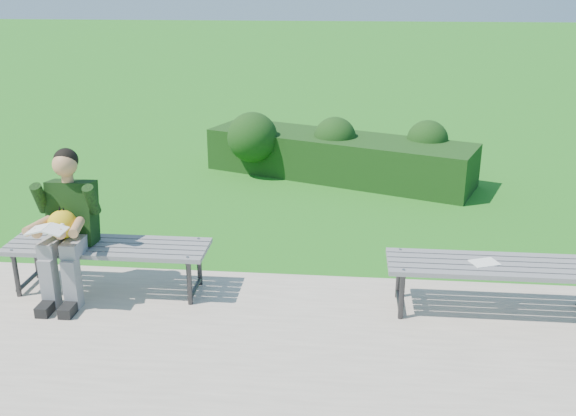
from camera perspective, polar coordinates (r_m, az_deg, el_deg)
The scene contains 7 objects.
ground at distance 6.20m, azimuth -0.40°, elevation -6.05°, with size 80.00×80.00×0.00m.
walkway at distance 4.69m, azimuth -2.67°, elevation -15.21°, with size 30.00×3.50×0.02m.
hedge at distance 9.18m, azimuth 4.00°, elevation 4.99°, with size 3.90×2.27×0.93m.
bench_left at distance 5.94m, azimuth -15.75°, elevation -3.63°, with size 1.80×0.50×0.46m.
bench_right at distance 5.63m, azimuth 18.01°, elevation -5.21°, with size 1.80×0.50×0.46m.
seated_boy at distance 5.87m, azimuth -19.08°, elevation -1.15°, with size 0.56×0.76×1.31m.
paper_sheet at distance 5.58m, azimuth 17.07°, elevation -4.66°, with size 0.26×0.23×0.01m.
Camera 1 is at (0.58, -5.56, 2.69)m, focal length 40.00 mm.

